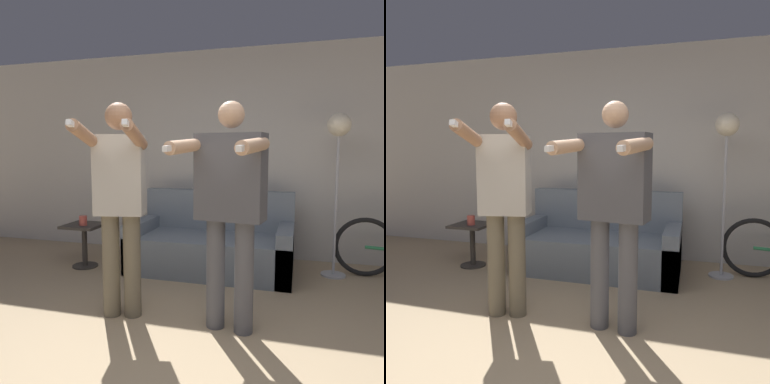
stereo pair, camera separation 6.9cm
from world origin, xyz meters
The scene contains 8 objects.
wall_back centered at (0.00, 2.95, 1.30)m, with size 10.00×0.05×2.60m.
couch centered at (-0.29, 2.24, 0.27)m, with size 1.77×0.88×0.87m.
person_left centered at (-0.72, 0.87, 0.99)m, with size 0.55×0.73×1.71m.
person_right centered at (0.15, 0.87, 0.99)m, with size 0.63×0.74×1.69m.
cat centered at (-0.14, 2.57, 0.96)m, with size 0.45×0.13×0.18m.
floor_lamp centered at (1.01, 2.41, 1.41)m, with size 0.26×0.26×1.73m.
side_table centered at (-1.74, 1.95, 0.35)m, with size 0.42×0.42×0.50m.
cup centered at (-1.71, 1.90, 0.55)m, with size 0.09×0.09×0.11m.
Camera 2 is at (0.70, -1.76, 1.34)m, focal length 35.00 mm.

